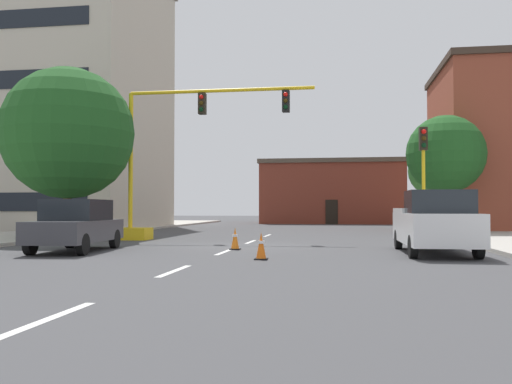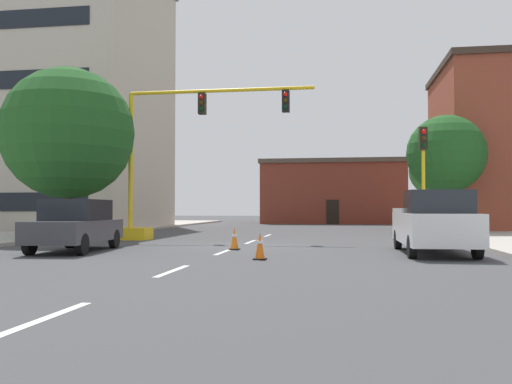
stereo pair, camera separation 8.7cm
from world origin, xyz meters
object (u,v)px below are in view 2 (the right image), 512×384
object	(u,v)px
traffic_light_pole_right	(423,158)
tree_right_far	(434,171)
tree_right_mid	(446,154)
pickup_truck_white	(433,223)
traffic_signal_gantry	(156,190)
traffic_cone_roadside_b	(234,239)
tree_left_near	(68,133)
sedan_dark_gray_near_left	(76,225)
traffic_cone_roadside_a	(260,246)

from	to	relation	value
traffic_light_pole_right	tree_right_far	world-z (taller)	tree_right_far
tree_right_mid	pickup_truck_white	xyz separation A→B (m)	(-2.85, -13.39, -3.45)
traffic_signal_gantry	tree_right_far	distance (m)	23.80
pickup_truck_white	traffic_cone_roadside_b	xyz separation A→B (m)	(-6.58, 0.73, -0.59)
tree_right_mid	tree_left_near	size ratio (longest dim) A/B	0.85
traffic_light_pole_right	tree_right_mid	distance (m)	8.48
sedan_dark_gray_near_left	traffic_cone_roadside_b	size ratio (longest dim) A/B	5.98
traffic_light_pole_right	traffic_cone_roadside_b	distance (m)	8.98
traffic_signal_gantry	tree_right_mid	size ratio (longest dim) A/B	1.42
traffic_signal_gantry	pickup_truck_white	size ratio (longest dim) A/B	1.73
pickup_truck_white	traffic_cone_roadside_b	bearing A→B (deg)	173.68
traffic_signal_gantry	sedan_dark_gray_near_left	xyz separation A→B (m)	(-0.44, -6.72, -1.37)
tree_right_far	traffic_cone_roadside_b	distance (m)	25.93
traffic_light_pole_right	tree_right_mid	size ratio (longest dim) A/B	0.73
tree_right_far	pickup_truck_white	world-z (taller)	tree_right_far
traffic_cone_roadside_b	tree_left_near	bearing A→B (deg)	154.02
traffic_light_pole_right	traffic_cone_roadside_b	size ratio (longest dim) A/B	6.18
tree_right_mid	traffic_cone_roadside_a	bearing A→B (deg)	-116.36
tree_left_near	pickup_truck_white	size ratio (longest dim) A/B	1.43
pickup_truck_white	traffic_cone_roadside_b	world-z (taller)	pickup_truck_white
traffic_light_pole_right	traffic_cone_roadside_a	bearing A→B (deg)	-124.87
traffic_light_pole_right	tree_right_far	xyz separation A→B (m)	(3.48, 18.81, 0.67)
pickup_truck_white	tree_right_far	bearing A→B (deg)	80.70
tree_right_mid	sedan_dark_gray_near_left	bearing A→B (deg)	-135.74
tree_right_mid	pickup_truck_white	size ratio (longest dim) A/B	1.22
traffic_cone_roadside_a	traffic_cone_roadside_b	bearing A→B (deg)	112.04
traffic_light_pole_right	traffic_cone_roadside_b	world-z (taller)	traffic_light_pole_right
traffic_signal_gantry	pickup_truck_white	xyz separation A→B (m)	(11.27, -5.93, -1.29)
tree_left_near	tree_right_far	distance (m)	27.05
tree_right_mid	sedan_dark_gray_near_left	distance (m)	20.64
tree_left_near	tree_right_far	world-z (taller)	tree_left_near
tree_right_mid	tree_right_far	xyz separation A→B (m)	(1.09, 10.73, -0.22)
traffic_signal_gantry	tree_right_far	bearing A→B (deg)	50.09
traffic_signal_gantry	tree_left_near	bearing A→B (deg)	-163.82
traffic_signal_gantry	traffic_cone_roadside_a	world-z (taller)	traffic_signal_gantry
tree_left_near	pickup_truck_white	distance (m)	16.23
traffic_cone_roadside_a	tree_right_far	bearing A→B (deg)	71.29
traffic_light_pole_right	traffic_cone_roadside_a	world-z (taller)	traffic_light_pole_right
traffic_signal_gantry	tree_right_mid	bearing A→B (deg)	27.87
tree_right_mid	tree_right_far	bearing A→B (deg)	84.18
pickup_truck_white	sedan_dark_gray_near_left	size ratio (longest dim) A/B	1.17
pickup_truck_white	sedan_dark_gray_near_left	world-z (taller)	pickup_truck_white
traffic_light_pole_right	pickup_truck_white	distance (m)	5.91
traffic_signal_gantry	tree_right_far	xyz separation A→B (m)	(15.22, 18.19, 1.94)
traffic_signal_gantry	pickup_truck_white	world-z (taller)	traffic_signal_gantry
traffic_signal_gantry	traffic_cone_roadside_b	xyz separation A→B (m)	(4.69, -5.20, -1.88)
pickup_truck_white	traffic_cone_roadside_a	size ratio (longest dim) A/B	7.02
tree_right_far	traffic_signal_gantry	bearing A→B (deg)	-129.91
traffic_cone_roadside_a	tree_left_near	bearing A→B (deg)	142.29
pickup_truck_white	traffic_cone_roadside_a	bearing A→B (deg)	-151.71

